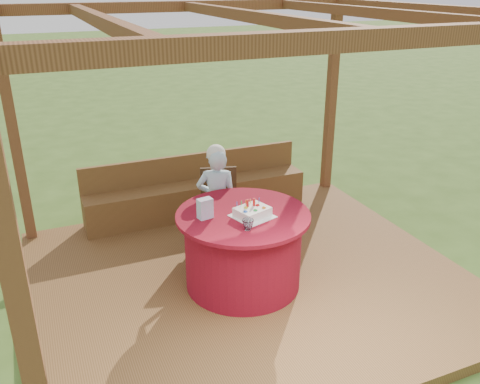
% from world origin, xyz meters
% --- Properties ---
extents(ground, '(60.00, 60.00, 0.00)m').
position_xyz_m(ground, '(0.00, 0.00, 0.00)').
color(ground, '#35541C').
rests_on(ground, ground).
extents(deck, '(4.50, 4.00, 0.12)m').
position_xyz_m(deck, '(0.00, 0.00, 0.06)').
color(deck, brown).
rests_on(deck, ground).
extents(pergola, '(4.50, 4.00, 2.72)m').
position_xyz_m(pergola, '(0.00, 0.00, 2.41)').
color(pergola, brown).
rests_on(pergola, deck).
extents(bench, '(3.00, 0.42, 0.80)m').
position_xyz_m(bench, '(0.00, 1.72, 0.38)').
color(bench, brown).
rests_on(bench, deck).
extents(table, '(1.35, 1.35, 0.81)m').
position_xyz_m(table, '(-0.12, -0.12, 0.53)').
color(table, maroon).
rests_on(table, deck).
extents(chair, '(0.53, 0.53, 0.88)m').
position_xyz_m(chair, '(0.02, 0.92, 0.61)').
color(chair, '#372211').
rests_on(chair, deck).
extents(elderly_woman, '(0.54, 0.44, 1.30)m').
position_xyz_m(elderly_woman, '(-0.12, 0.65, 0.78)').
color(elderly_woman, '#93C0DA').
rests_on(elderly_woman, deck).
extents(birthday_cake, '(0.44, 0.44, 0.17)m').
position_xyz_m(birthday_cake, '(-0.07, -0.22, 0.98)').
color(birthday_cake, white).
rests_on(birthday_cake, table).
extents(gift_bag, '(0.16, 0.11, 0.20)m').
position_xyz_m(gift_bag, '(-0.50, -0.07, 1.03)').
color(gift_bag, '#E695CF').
rests_on(gift_bag, table).
extents(drinking_glass, '(0.12, 0.12, 0.10)m').
position_xyz_m(drinking_glass, '(-0.22, -0.46, 0.98)').
color(drinking_glass, white).
rests_on(drinking_glass, table).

